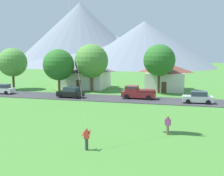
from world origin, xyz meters
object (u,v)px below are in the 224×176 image
(house_left_center, at_px, (85,74))
(tree_near_left, at_px, (91,61))
(parked_car_black_mid_east, at_px, (71,93))
(pickup_truck_maroon_west_side, at_px, (138,92))
(parked_car_white_west_end, at_px, (2,89))
(parked_car_silver_mid_west, at_px, (198,98))
(watcher_person, at_px, (168,125))
(tree_left_of_center, at_px, (59,65))
(tree_right_of_center, at_px, (13,62))
(house_leftmost, at_px, (165,76))
(tree_center, at_px, (159,60))

(house_left_center, height_order, tree_near_left, tree_near_left)
(parked_car_black_mid_east, height_order, pickup_truck_maroon_west_side, pickup_truck_maroon_west_side)
(parked_car_white_west_end, xyz_separation_m, parked_car_black_mid_east, (13.36, -0.86, 0.00))
(parked_car_white_west_end, height_order, parked_car_black_mid_east, same)
(parked_car_silver_mid_west, distance_m, watcher_person, 16.46)
(tree_left_of_center, height_order, tree_right_of_center, tree_right_of_center)
(tree_right_of_center, height_order, parked_car_black_mid_east, tree_right_of_center)
(tree_right_of_center, bearing_deg, pickup_truck_maroon_west_side, -10.71)
(tree_left_of_center, xyz_separation_m, pickup_truck_maroon_west_side, (15.55, -4.36, -3.96))
(tree_near_left, distance_m, watcher_person, 29.28)
(house_leftmost, bearing_deg, parked_car_black_mid_east, -136.03)
(tree_near_left, xyz_separation_m, parked_car_silver_mid_west, (18.91, -8.27, -4.85))
(tree_left_of_center, bearing_deg, parked_car_black_mid_east, -51.02)
(pickup_truck_maroon_west_side, bearing_deg, tree_near_left, 145.88)
(tree_right_of_center, relative_size, parked_car_silver_mid_west, 1.93)
(house_left_center, distance_m, parked_car_white_west_end, 16.44)
(tree_near_left, bearing_deg, tree_center, 0.46)
(tree_near_left, xyz_separation_m, parked_car_black_mid_east, (-0.65, -8.49, -4.85))
(parked_car_black_mid_east, bearing_deg, tree_left_of_center, 128.98)
(parked_car_silver_mid_west, bearing_deg, parked_car_black_mid_east, -179.37)
(tree_right_of_center, bearing_deg, tree_left_of_center, -2.83)
(parked_car_white_west_end, relative_size, pickup_truck_maroon_west_side, 0.81)
(tree_center, bearing_deg, house_leftmost, 80.33)
(tree_near_left, xyz_separation_m, tree_left_of_center, (-5.58, -2.40, -0.69))
(tree_right_of_center, relative_size, parked_car_white_west_end, 1.92)
(house_left_center, relative_size, tree_right_of_center, 1.16)
(tree_right_of_center, xyz_separation_m, pickup_truck_maroon_west_side, (25.69, -4.86, -4.32))
(house_leftmost, height_order, tree_center, tree_center)
(parked_car_white_west_end, distance_m, parked_car_silver_mid_west, 32.93)
(parked_car_black_mid_east, bearing_deg, pickup_truck_maroon_west_side, 9.23)
(house_leftmost, height_order, tree_near_left, tree_near_left)
(house_left_center, xyz_separation_m, tree_left_of_center, (-2.76, -6.66, 2.24))
(tree_left_of_center, distance_m, parked_car_white_west_end, 10.76)
(tree_near_left, distance_m, tree_center, 12.64)
(tree_center, bearing_deg, parked_car_silver_mid_west, -53.16)
(house_left_center, relative_size, pickup_truck_maroon_west_side, 1.82)
(parked_car_silver_mid_west, bearing_deg, watcher_person, -102.00)
(tree_near_left, distance_m, tree_right_of_center, 15.83)
(house_leftmost, relative_size, parked_car_silver_mid_west, 2.00)
(tree_right_of_center, xyz_separation_m, parked_car_black_mid_east, (15.06, -6.59, -4.51))
(parked_car_black_mid_east, bearing_deg, tree_center, 32.87)
(tree_right_of_center, bearing_deg, house_left_center, 25.52)
(tree_right_of_center, height_order, parked_car_white_west_end, tree_right_of_center)
(tree_near_left, relative_size, tree_center, 1.02)
(tree_left_of_center, bearing_deg, parked_car_silver_mid_west, -13.48)
(tree_center, bearing_deg, watcher_person, -83.35)
(tree_near_left, bearing_deg, house_leftmost, 20.94)
(house_left_center, bearing_deg, tree_center, -15.04)
(parked_car_white_west_end, bearing_deg, watcher_person, -29.57)
(parked_car_white_west_end, height_order, pickup_truck_maroon_west_side, pickup_truck_maroon_west_side)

